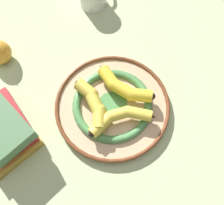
{
  "coord_description": "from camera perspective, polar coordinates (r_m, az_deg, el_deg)",
  "views": [
    {
      "loc": [
        -0.12,
        0.23,
        0.7
      ],
      "look_at": [
        0.0,
        -0.03,
        0.04
      ],
      "focal_mm": 42.0,
      "sensor_mm": 36.0,
      "label": 1
    }
  ],
  "objects": [
    {
      "name": "ground_plane",
      "position": [
        0.75,
        -0.77,
        -2.88
      ],
      "size": [
        2.8,
        2.8,
        0.0
      ],
      "primitive_type": "plane",
      "color": "#B2C693"
    },
    {
      "name": "decorative_bowl",
      "position": [
        0.74,
        -0.0,
        -0.66
      ],
      "size": [
        0.33,
        0.33,
        0.03
      ],
      "color": "tan",
      "rests_on": "ground_plane"
    },
    {
      "name": "banana_a",
      "position": [
        0.73,
        2.31,
        3.46
      ],
      "size": [
        0.19,
        0.08,
        0.04
      ],
      "rotation": [
        0.0,
        0.0,
        3.01
      ],
      "color": "yellow",
      "rests_on": "decorative_bowl"
    },
    {
      "name": "banana_b",
      "position": [
        0.69,
        1.91,
        -3.3
      ],
      "size": [
        0.15,
        0.13,
        0.03
      ],
      "rotation": [
        0.0,
        0.0,
        0.72
      ],
      "color": "yellow",
      "rests_on": "decorative_bowl"
    },
    {
      "name": "banana_c",
      "position": [
        0.71,
        -3.93,
        -0.4
      ],
      "size": [
        0.14,
        0.13,
        0.04
      ],
      "rotation": [
        0.0,
        0.0,
        -0.72
      ],
      "color": "gold",
      "rests_on": "decorative_bowl"
    }
  ]
}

